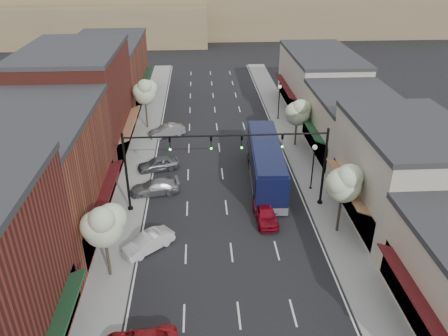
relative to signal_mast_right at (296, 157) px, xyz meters
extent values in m
plane|color=black|center=(-5.62, -8.00, -4.62)|extent=(160.00, 160.00, 0.00)
cube|color=gray|center=(-14.02, 10.50, -4.55)|extent=(2.80, 73.00, 0.15)
cube|color=gray|center=(2.78, 10.50, -4.55)|extent=(2.80, 73.00, 0.15)
cube|color=gray|center=(-12.62, 10.50, -4.55)|extent=(0.25, 73.00, 0.17)
cube|color=gray|center=(1.38, 10.50, -4.55)|extent=(0.25, 73.00, 0.17)
cube|color=brown|center=(-19.92, -2.00, -0.12)|extent=(9.00, 14.00, 9.00)
cube|color=#2D2D30|center=(-19.92, -2.00, 4.58)|extent=(9.20, 14.10, 0.40)
cube|color=black|center=(-15.72, -2.00, -3.02)|extent=(0.60, 11.90, 2.60)
cube|color=#4D1115|center=(-14.92, -2.00, -1.52)|extent=(1.07, 9.80, 0.49)
cube|color=maroon|center=(-19.92, 12.00, 0.63)|extent=(9.00, 14.00, 10.50)
cube|color=#2D2D30|center=(-19.92, 12.00, 6.08)|extent=(9.20, 14.10, 0.40)
cube|color=black|center=(-15.72, 12.00, -3.02)|extent=(0.60, 11.90, 2.60)
cube|color=#9E6F48|center=(-14.92, 12.00, -1.52)|extent=(1.07, 9.80, 0.49)
cube|color=brown|center=(-19.92, 28.00, -0.62)|extent=(9.00, 18.00, 8.00)
cube|color=#2D2D30|center=(-19.92, 28.00, 3.58)|extent=(9.20, 18.10, 0.40)
cube|color=black|center=(-15.72, 28.00, -3.02)|extent=(0.60, 15.30, 2.60)
cube|color=#194025|center=(-14.92, 28.00, -1.52)|extent=(1.07, 12.60, 0.49)
cube|color=black|center=(4.48, -14.00, -3.02)|extent=(0.60, 10.20, 2.60)
cube|color=#4D1115|center=(3.68, -14.00, -1.52)|extent=(1.07, 8.40, 0.49)
cube|color=#BDB4A2|center=(8.18, -2.00, -0.87)|extent=(8.00, 12.00, 7.50)
cube|color=#2D2D30|center=(8.18, -2.00, 3.08)|extent=(8.20, 12.10, 0.40)
cube|color=black|center=(4.48, -2.00, -3.02)|extent=(0.60, 10.20, 2.60)
cube|color=#9E6F48|center=(3.68, -2.00, -1.52)|extent=(1.07, 8.40, 0.49)
cube|color=#B6A690|center=(8.18, 10.00, -1.62)|extent=(8.00, 12.00, 6.00)
cube|color=#2D2D30|center=(8.18, 10.00, 1.58)|extent=(8.20, 12.10, 0.40)
cube|color=black|center=(4.48, 10.00, -3.02)|extent=(0.60, 10.20, 2.60)
cube|color=#194025|center=(3.68, 10.00, -1.52)|extent=(1.07, 8.40, 0.49)
cube|color=#BDB4A2|center=(8.18, 24.00, -1.12)|extent=(8.00, 16.00, 7.00)
cube|color=#2D2D30|center=(8.18, 24.00, 2.58)|extent=(8.20, 16.10, 0.40)
cube|color=black|center=(4.48, 24.00, -3.02)|extent=(0.60, 13.60, 2.60)
cube|color=#4D1115|center=(3.68, 24.00, -1.52)|extent=(1.07, 11.20, 0.49)
cube|color=#7A6647|center=(-5.62, 82.00, 1.38)|extent=(120.00, 30.00, 12.00)
cube|color=#7A6647|center=(-30.62, 70.00, -0.62)|extent=(50.00, 20.00, 8.00)
cylinder|color=black|center=(2.38, 0.00, -4.47)|extent=(0.44, 0.44, 0.30)
cylinder|color=black|center=(2.38, 0.00, -1.12)|extent=(0.20, 0.20, 7.00)
cylinder|color=black|center=(-1.62, 0.00, 1.98)|extent=(8.00, 0.14, 0.14)
imported|color=black|center=(-1.22, 0.00, 1.38)|extent=(0.18, 0.46, 1.10)
sphere|color=#19E533|center=(-1.22, -0.12, 0.96)|extent=(0.18, 0.18, 0.18)
imported|color=black|center=(-4.42, 0.00, 1.38)|extent=(0.18, 0.46, 1.10)
sphere|color=#19E533|center=(-4.42, -0.12, 0.96)|extent=(0.18, 0.18, 0.18)
cylinder|color=black|center=(-13.62, 0.00, -4.47)|extent=(0.44, 0.44, 0.30)
cylinder|color=black|center=(-13.62, 0.00, -1.12)|extent=(0.20, 0.20, 7.00)
cylinder|color=black|center=(-9.62, 0.00, 1.98)|extent=(8.00, 0.14, 0.14)
imported|color=black|center=(-10.02, 0.00, 1.38)|extent=(0.18, 0.46, 1.10)
sphere|color=#19E533|center=(-10.02, -0.12, 0.96)|extent=(0.18, 0.18, 0.18)
imported|color=black|center=(-6.82, 0.00, 1.38)|extent=(0.18, 0.46, 1.10)
sphere|color=#19E533|center=(-6.82, -0.12, 0.96)|extent=(0.18, 0.18, 0.18)
cylinder|color=#47382B|center=(2.68, -4.00, -2.77)|extent=(0.20, 0.20, 3.71)
sphere|color=#AFC597|center=(2.68, -4.00, -0.45)|extent=(2.60, 2.60, 2.60)
sphere|color=#AFC597|center=(3.18, -3.70, 0.02)|extent=(2.00, 2.00, 2.00)
sphere|color=#AFC597|center=(2.28, -4.30, -0.10)|extent=(1.90, 1.90, 1.90)
sphere|color=#AFC597|center=(2.78, -4.50, 0.48)|extent=(1.70, 1.70, 1.70)
cylinder|color=#47382B|center=(2.68, 12.00, -2.96)|extent=(0.20, 0.20, 3.33)
sphere|color=#AFC597|center=(2.68, 12.00, -0.88)|extent=(2.60, 2.60, 2.60)
sphere|color=#AFC597|center=(3.18, 12.30, -0.46)|extent=(2.00, 2.00, 2.00)
sphere|color=#AFC597|center=(2.28, 11.70, -0.57)|extent=(1.90, 1.90, 1.90)
sphere|color=#AFC597|center=(2.78, 11.50, -0.05)|extent=(1.70, 1.70, 1.70)
cylinder|color=#47382B|center=(-13.92, -8.00, -2.86)|extent=(0.20, 0.20, 3.52)
sphere|color=#AFC597|center=(-13.92, -8.00, -0.66)|extent=(2.60, 2.60, 2.60)
sphere|color=#AFC597|center=(-13.42, -7.70, -0.22)|extent=(2.00, 2.00, 2.00)
sphere|color=#AFC597|center=(-14.32, -8.30, -0.33)|extent=(1.90, 1.90, 1.90)
sphere|color=#AFC597|center=(-13.82, -8.50, 0.22)|extent=(1.70, 1.70, 1.70)
cylinder|color=#47382B|center=(-13.92, 18.00, -2.70)|extent=(0.20, 0.20, 3.84)
sphere|color=#AFC597|center=(-13.92, 18.00, -0.30)|extent=(2.60, 2.60, 2.60)
sphere|color=#AFC597|center=(-13.42, 18.30, 0.18)|extent=(2.00, 2.00, 2.00)
sphere|color=#AFC597|center=(-14.32, 17.70, 0.06)|extent=(1.90, 1.90, 1.90)
sphere|color=#AFC597|center=(-13.82, 17.50, 0.66)|extent=(1.70, 1.70, 1.70)
cylinder|color=black|center=(2.18, 2.50, -4.52)|extent=(0.28, 0.28, 0.20)
cylinder|color=black|center=(2.18, 2.50, -2.62)|extent=(0.12, 0.12, 4.00)
sphere|color=white|center=(2.18, 2.50, -0.40)|extent=(0.44, 0.44, 0.44)
cylinder|color=black|center=(2.18, 20.00, -4.52)|extent=(0.28, 0.28, 0.20)
cylinder|color=black|center=(2.18, 20.00, -2.62)|extent=(0.12, 0.12, 4.00)
sphere|color=white|center=(2.18, 20.00, -0.40)|extent=(0.44, 0.44, 0.44)
cube|color=black|center=(-1.74, 4.32, -2.61)|extent=(3.29, 12.37, 3.12)
cube|color=#595B60|center=(-1.74, 4.32, -4.06)|extent=(3.31, 12.39, 0.71)
cube|color=black|center=(-1.74, 4.32, -2.17)|extent=(3.29, 11.40, 1.12)
cube|color=black|center=(-1.74, 4.32, -1.00)|extent=(3.05, 11.87, 0.26)
cube|color=black|center=(-2.06, -1.75, -1.97)|extent=(2.12, 0.19, 1.22)
cylinder|color=black|center=(-3.17, 0.10, -4.09)|extent=(0.38, 1.08, 1.06)
cylinder|color=black|center=(-0.76, -0.03, -4.09)|extent=(0.38, 1.08, 1.06)
cylinder|color=black|center=(-2.75, 8.25, -4.09)|extent=(0.38, 1.08, 1.06)
cylinder|color=black|center=(-0.34, 8.13, -4.09)|extent=(0.38, 1.08, 1.06)
cylinder|color=black|center=(-2.82, 6.82, -4.09)|extent=(0.38, 1.08, 1.06)
cylinder|color=black|center=(-0.41, 6.70, -4.09)|extent=(0.38, 1.08, 1.06)
imported|color=maroon|center=(-2.62, -2.12, -3.92)|extent=(1.83, 4.17, 1.40)
imported|color=silver|center=(-11.62, -5.31, -3.98)|extent=(3.86, 3.61, 1.29)
imported|color=gray|center=(-11.82, 2.66, -3.99)|extent=(4.59, 2.51, 1.26)
imported|color=#505457|center=(-11.82, 7.16, -3.95)|extent=(4.26, 2.62, 1.35)
imported|color=#A4A5AA|center=(-11.45, 15.48, -3.95)|extent=(4.32, 2.97, 1.35)
camera|label=1|loc=(-7.65, -31.05, 15.41)|focal=35.00mm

